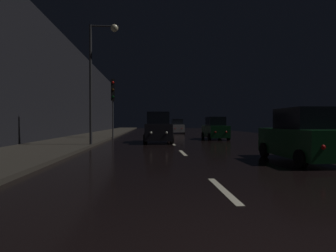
% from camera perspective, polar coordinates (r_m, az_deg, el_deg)
% --- Properties ---
extents(ground, '(26.69, 84.00, 0.02)m').
position_cam_1_polar(ground, '(27.06, -0.65, -2.33)').
color(ground, black).
extents(sidewalk_left, '(4.40, 84.00, 0.15)m').
position_cam_1_polar(sidewalk_left, '(27.58, -15.65, -2.12)').
color(sidewalk_left, '#38332B').
rests_on(sidewalk_left, ground).
extents(building_facade_left, '(0.80, 63.00, 9.42)m').
position_cam_1_polar(building_facade_left, '(25.08, -23.22, 8.17)').
color(building_facade_left, black).
rests_on(building_facade_left, ground).
extents(lane_centerline, '(0.16, 24.34, 0.01)m').
position_cam_1_polar(lane_centerline, '(17.09, 1.28, -4.06)').
color(lane_centerline, beige).
rests_on(lane_centerline, ground).
extents(traffic_light_far_left, '(0.37, 0.48, 5.30)m').
position_cam_1_polar(traffic_light_far_left, '(23.97, -11.89, 6.58)').
color(traffic_light_far_left, '#38383A').
rests_on(traffic_light_far_left, ground).
extents(streetlamp_overhead, '(1.70, 0.44, 7.27)m').
position_cam_1_polar(streetlamp_overhead, '(16.45, -14.86, 12.55)').
color(streetlamp_overhead, '#2D2D30').
rests_on(streetlamp_overhead, ground).
extents(car_approaching_headlights, '(2.02, 4.37, 2.20)m').
position_cam_1_polar(car_approaching_headlights, '(19.02, -2.23, -0.56)').
color(car_approaching_headlights, black).
rests_on(car_approaching_headlights, ground).
extents(car_distant_taillights, '(1.76, 3.81, 1.92)m').
position_cam_1_polar(car_distant_taillights, '(35.12, 1.97, -0.17)').
color(car_distant_taillights, silver).
rests_on(car_distant_taillights, ground).
extents(car_parked_right_far, '(1.76, 3.82, 1.92)m').
position_cam_1_polar(car_parked_right_far, '(22.95, 10.18, -0.66)').
color(car_parked_right_far, '#0F3819').
rests_on(car_parked_right_far, ground).
extents(car_parked_right_near, '(1.81, 3.91, 1.97)m').
position_cam_1_polar(car_parked_right_near, '(10.89, 27.00, -2.16)').
color(car_parked_right_near, '#0F3819').
rests_on(car_parked_right_near, ground).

